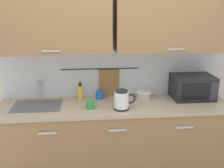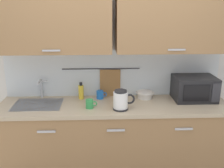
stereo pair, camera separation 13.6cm
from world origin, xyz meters
The scene contains 9 objects.
counter_unit centered at (-0.01, 0.30, 0.46)m, with size 2.53×0.64×0.90m.
back_wall_assembly centered at (0.00, 0.53, 1.52)m, with size 3.70×0.41×2.50m.
sink_faucet centered at (-0.83, 0.53, 1.04)m, with size 0.09×0.17×0.22m.
microwave centered at (0.91, 0.41, 1.04)m, with size 0.46×0.35×0.27m.
electric_kettle centered at (0.06, 0.15, 1.00)m, with size 0.23×0.16×0.21m.
dish_soap_bottle centered at (-0.37, 0.49, 0.99)m, with size 0.06×0.06×0.20m.
mug_near_sink centered at (-0.26, 0.19, 0.95)m, with size 0.12×0.08×0.09m.
mixing_bowl centered at (0.37, 0.48, 0.94)m, with size 0.21×0.21×0.08m.
mug_by_kettle centered at (-0.15, 0.48, 0.95)m, with size 0.12×0.08×0.09m.
Camera 1 is at (-0.27, -2.32, 1.92)m, focal length 41.29 mm.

